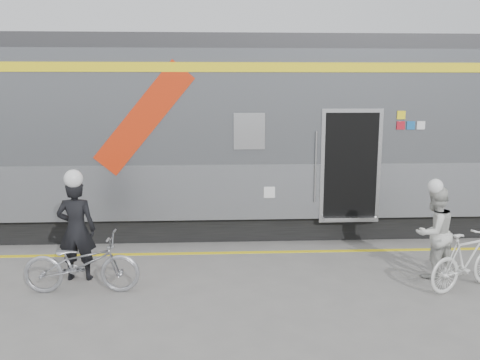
{
  "coord_description": "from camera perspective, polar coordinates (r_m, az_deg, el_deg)",
  "views": [
    {
      "loc": [
        -0.87,
        -7.02,
        3.08
      ],
      "look_at": [
        -0.42,
        1.6,
        1.5
      ],
      "focal_mm": 38.0,
      "sensor_mm": 36.0,
      "label": 1
    }
  ],
  "objects": [
    {
      "name": "bicycle_right",
      "position": [
        8.64,
        24.14,
        -8.26
      ],
      "size": [
        1.56,
        1.0,
        0.91
      ],
      "primitive_type": "imported",
      "rotation": [
        0.0,
        0.0,
        1.99
      ],
      "color": "silver",
      "rests_on": "ground"
    },
    {
      "name": "helmet_woman",
      "position": [
        8.71,
        21.32,
        0.01
      ],
      "size": [
        0.24,
        0.24,
        0.24
      ],
      "primitive_type": "sphere",
      "color": "white",
      "rests_on": "woman"
    },
    {
      "name": "woman",
      "position": [
        8.9,
        20.95,
        -5.51
      ],
      "size": [
        0.9,
        0.81,
        1.5
      ],
      "primitive_type": "imported",
      "rotation": [
        0.0,
        0.0,
        3.56
      ],
      "color": "silver",
      "rests_on": "ground"
    },
    {
      "name": "bicycle_left",
      "position": [
        8.13,
        -17.35,
        -8.93
      ],
      "size": [
        1.75,
        0.63,
        0.92
      ],
      "primitive_type": "imported",
      "rotation": [
        0.0,
        0.0,
        1.56
      ],
      "color": "#9C9EA3",
      "rests_on": "ground"
    },
    {
      "name": "ground",
      "position": [
        7.71,
        3.85,
        -13.19
      ],
      "size": [
        90.0,
        90.0,
        0.0
      ],
      "primitive_type": "plane",
      "color": "slate",
      "rests_on": "ground"
    },
    {
      "name": "man",
      "position": [
        8.58,
        -17.89,
        -5.33
      ],
      "size": [
        0.61,
        0.4,
        1.66
      ],
      "primitive_type": "imported",
      "rotation": [
        0.0,
        0.0,
        3.13
      ],
      "color": "black",
      "rests_on": "ground"
    },
    {
      "name": "helmet_man",
      "position": [
        8.38,
        -18.26,
        1.11
      ],
      "size": [
        0.29,
        0.29,
        0.29
      ],
      "primitive_type": "sphere",
      "color": "white",
      "rests_on": "man"
    },
    {
      "name": "train",
      "position": [
        11.27,
        -0.47,
        5.15
      ],
      "size": [
        24.0,
        3.17,
        4.1
      ],
      "color": "black",
      "rests_on": "ground"
    },
    {
      "name": "safety_strip",
      "position": [
        9.71,
        2.35,
        -8.1
      ],
      "size": [
        24.0,
        0.12,
        0.01
      ],
      "primitive_type": "cube",
      "color": "yellow",
      "rests_on": "ground"
    }
  ]
}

